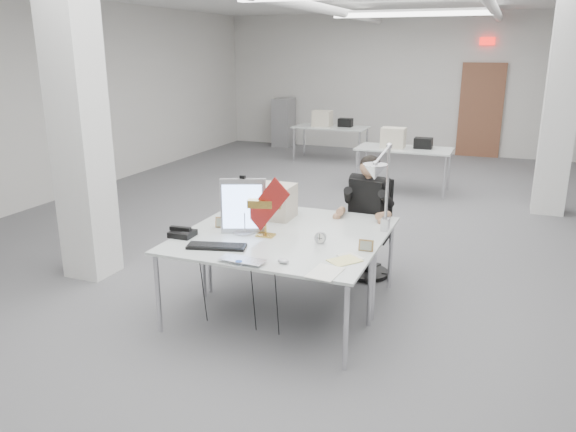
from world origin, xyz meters
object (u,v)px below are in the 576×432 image
Objects in this scene: beige_monitor at (275,201)px; desk_main at (265,250)px; office_chair at (369,225)px; monitor at (243,206)px; desk_phone at (183,234)px; laptop at (239,263)px; seated_person at (369,197)px; bankers_lamp at (266,218)px; architect_lamp at (381,194)px.

desk_main is at bearing -73.10° from beige_monitor.
monitor reaches higher than office_chair.
desk_phone is (-1.37, -1.51, 0.20)m from office_chair.
desk_main is 0.42m from laptop.
desk_phone is (-0.83, 0.03, 0.04)m from desk_main.
office_chair is at bearing 46.87° from desk_phone.
monitor is 1.44× the size of beige_monitor.
monitor is 2.45× the size of desk_phone.
seated_person is at bearing 76.34° from laptop.
seated_person is at bearing 36.49° from beige_monitor.
architect_lamp is (0.98, 0.31, 0.24)m from bankers_lamp.
beige_monitor reaches higher than laptop.
beige_monitor is (0.08, 0.56, -0.09)m from monitor.
office_chair is (0.54, 1.54, -0.16)m from desk_main.
office_chair is 0.33m from seated_person.
desk_main is 1.14m from architect_lamp.
office_chair reaches higher than desk_main.
laptop is 0.90m from desk_phone.
desk_phone is at bearing -172.99° from bankers_lamp.
architect_lamp is at bearing -7.52° from monitor.
monitor is 0.63× the size of architect_lamp.
desk_main is 2.12× the size of seated_person.
monitor is 1.54× the size of bankers_lamp.
monitor is at bearing -171.92° from architect_lamp.
beige_monitor is at bearing 160.86° from architect_lamp.
architect_lamp is (1.12, -0.26, 0.24)m from beige_monitor.
beige_monitor is (-0.14, 0.57, 0.00)m from bankers_lamp.
bankers_lamp is (-0.13, 0.32, 0.18)m from desk_main.
desk_phone is (-0.79, 0.44, 0.01)m from laptop.
beige_monitor reaches higher than bankers_lamp.
monitor is 1.36× the size of laptop.
bankers_lamp is (-0.67, -1.22, 0.34)m from office_chair.
seated_person reaches higher than desk_main.
architect_lamp reaches higher than laptop.
architect_lamp is (1.68, 0.60, 0.38)m from desk_phone.
bankers_lamp is at bearing -104.98° from office_chair.
office_chair is 1.43m from bankers_lamp.
office_chair is 2.05m from desk_phone.
monitor is (-0.89, -1.16, 0.11)m from seated_person.
laptop is at bearing -136.54° from architect_lamp.
beige_monitor is at bearing 103.33° from laptop.
laptop is 1.33m from beige_monitor.
architect_lamp is (0.89, 1.04, 0.40)m from laptop.
desk_main is at bearing -96.27° from seated_person.
office_chair is 1.41× the size of architect_lamp.
seated_person is 1.99m from laptop.
office_chair is 2.25× the size of monitor.
bankers_lamp is at bearing -76.03° from beige_monitor.
seated_person is 1.03× the size of architect_lamp.
office_chair is at bearing 103.77° from seated_person.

